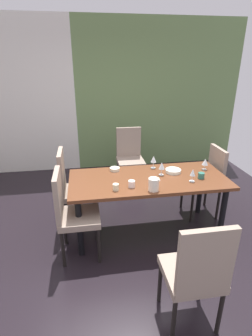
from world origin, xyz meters
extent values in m
cube|color=black|center=(0.00, 0.00, -0.01)|extent=(5.63, 5.41, 0.02)
cube|color=silver|center=(-1.63, 2.65, 1.41)|extent=(2.38, 0.10, 2.81)
cube|color=#6A8651|center=(1.19, 2.65, 1.41)|extent=(3.25, 0.10, 2.81)
cube|color=brown|center=(0.42, 0.29, 0.74)|extent=(1.90, 0.84, 0.04)
cylinder|color=black|center=(-0.42, 0.61, 0.36)|extent=(0.07, 0.07, 0.72)
cylinder|color=black|center=(1.27, 0.61, 0.36)|extent=(0.07, 0.07, 0.72)
cylinder|color=black|center=(-0.42, -0.03, 0.36)|extent=(0.07, 0.07, 0.72)
cylinder|color=black|center=(1.27, -0.03, 0.36)|extent=(0.07, 0.07, 0.72)
cube|color=gray|center=(1.27, 0.58, 0.48)|extent=(0.44, 0.44, 0.07)
cube|color=gray|center=(1.47, 0.58, 0.73)|extent=(0.05, 0.42, 0.50)
cylinder|color=black|center=(1.08, 0.39, 0.22)|extent=(0.04, 0.04, 0.44)
cylinder|color=black|center=(1.08, 0.77, 0.22)|extent=(0.04, 0.04, 0.44)
cylinder|color=black|center=(1.46, 0.39, 0.22)|extent=(0.04, 0.04, 0.44)
cylinder|color=black|center=(1.46, 0.77, 0.22)|extent=(0.04, 0.04, 0.44)
cube|color=gray|center=(0.43, 1.55, 0.48)|extent=(0.44, 0.44, 0.07)
cube|color=gray|center=(0.43, 1.75, 0.75)|extent=(0.42, 0.05, 0.54)
cylinder|color=black|center=(0.62, 1.36, 0.22)|extent=(0.04, 0.04, 0.44)
cylinder|color=black|center=(0.24, 1.36, 0.22)|extent=(0.04, 0.04, 0.44)
cylinder|color=black|center=(0.62, 1.74, 0.22)|extent=(0.04, 0.04, 0.44)
cylinder|color=black|center=(0.24, 1.74, 0.22)|extent=(0.04, 0.04, 0.44)
cube|color=gray|center=(0.47, -0.98, 0.48)|extent=(0.44, 0.44, 0.07)
cube|color=gray|center=(0.47, -1.18, 0.76)|extent=(0.42, 0.05, 0.57)
cylinder|color=black|center=(0.28, -0.79, 0.22)|extent=(0.04, 0.04, 0.44)
cylinder|color=black|center=(0.66, -0.79, 0.22)|extent=(0.04, 0.04, 0.44)
cylinder|color=black|center=(0.28, -1.17, 0.22)|extent=(0.04, 0.04, 0.44)
cylinder|color=black|center=(0.66, -1.17, 0.22)|extent=(0.04, 0.04, 0.44)
cube|color=gray|center=(-0.42, 0.58, 0.48)|extent=(0.44, 0.44, 0.07)
cube|color=gray|center=(-0.62, 0.58, 0.77)|extent=(0.05, 0.42, 0.57)
cylinder|color=black|center=(-0.23, 0.77, 0.22)|extent=(0.04, 0.04, 0.44)
cylinder|color=black|center=(-0.23, 0.39, 0.22)|extent=(0.04, 0.04, 0.44)
cylinder|color=black|center=(-0.61, 0.77, 0.22)|extent=(0.04, 0.04, 0.44)
cylinder|color=black|center=(-0.61, 0.39, 0.22)|extent=(0.04, 0.04, 0.44)
cube|color=gray|center=(-0.42, -0.01, 0.48)|extent=(0.44, 0.44, 0.07)
cube|color=gray|center=(-0.62, -0.01, 0.75)|extent=(0.05, 0.42, 0.54)
cylinder|color=black|center=(-0.23, 0.18, 0.22)|extent=(0.04, 0.04, 0.44)
cylinder|color=black|center=(-0.23, -0.20, 0.22)|extent=(0.04, 0.04, 0.44)
cylinder|color=black|center=(-0.61, 0.18, 0.22)|extent=(0.04, 0.04, 0.44)
cylinder|color=black|center=(-0.61, -0.20, 0.22)|extent=(0.04, 0.04, 0.44)
cylinder|color=silver|center=(1.20, 0.43, 0.76)|extent=(0.06, 0.06, 0.00)
cylinder|color=silver|center=(1.20, 0.43, 0.79)|extent=(0.01, 0.01, 0.06)
cone|color=silver|center=(1.20, 0.43, 0.86)|extent=(0.08, 0.08, 0.08)
cylinder|color=silver|center=(0.90, 0.11, 0.76)|extent=(0.06, 0.06, 0.00)
cylinder|color=silver|center=(0.90, 0.11, 0.79)|extent=(0.01, 0.01, 0.07)
cone|color=silver|center=(0.90, 0.11, 0.87)|extent=(0.06, 0.06, 0.08)
cylinder|color=silver|center=(0.60, 0.35, 0.76)|extent=(0.06, 0.06, 0.00)
cylinder|color=silver|center=(0.60, 0.35, 0.80)|extent=(0.01, 0.01, 0.08)
cone|color=silver|center=(0.60, 0.35, 0.88)|extent=(0.07, 0.07, 0.09)
cylinder|color=silver|center=(0.56, 0.59, 0.76)|extent=(0.07, 0.07, 0.00)
cylinder|color=silver|center=(0.56, 0.59, 0.80)|extent=(0.01, 0.01, 0.08)
cone|color=silver|center=(0.56, 0.59, 0.88)|extent=(0.07, 0.07, 0.08)
cylinder|color=silver|center=(0.05, 0.58, 0.77)|extent=(0.13, 0.13, 0.04)
cylinder|color=white|center=(0.77, 0.40, 0.78)|extent=(0.19, 0.19, 0.04)
cylinder|color=white|center=(0.18, 0.08, 0.79)|extent=(0.08, 0.08, 0.08)
cylinder|color=#2C685B|center=(1.05, 0.18, 0.79)|extent=(0.08, 0.08, 0.07)
cylinder|color=beige|center=(-0.01, 0.03, 0.79)|extent=(0.07, 0.07, 0.07)
cylinder|color=white|center=(0.40, -0.03, 0.83)|extent=(0.12, 0.12, 0.14)
cone|color=white|center=(0.45, -0.03, 0.89)|extent=(0.04, 0.04, 0.03)
camera|label=1|loc=(-0.31, -2.50, 2.08)|focal=28.00mm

